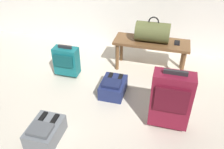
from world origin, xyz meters
TOP-DOWN VIEW (x-y plane):
  - ground_plane at (0.00, 0.00)m, footprint 6.60×6.60m
  - bench at (0.76, 0.95)m, footprint 1.00×0.36m
  - duffel_bag_olive at (0.76, 0.95)m, footprint 0.44×0.26m
  - cell_phone at (1.09, 0.98)m, footprint 0.07×0.14m
  - suitcase_upright_burgundy at (1.08, -0.12)m, footprint 0.39×0.20m
  - suitcase_small_teal at (-0.29, 0.47)m, footprint 0.32×0.19m
  - backpack_navy at (0.40, 0.27)m, footprint 0.28×0.38m
  - backpack_grey at (-0.05, -0.59)m, footprint 0.28×0.38m

SIDE VIEW (x-z plane):
  - ground_plane at x=0.00m, z-range 0.00..0.00m
  - backpack_navy at x=0.40m, z-range -0.01..0.20m
  - backpack_grey at x=-0.05m, z-range -0.01..0.20m
  - suitcase_small_teal at x=-0.29m, z-range 0.01..0.47m
  - suitcase_upright_burgundy at x=1.08m, z-range 0.01..0.69m
  - bench at x=0.76m, z-range 0.15..0.58m
  - cell_phone at x=1.09m, z-range 0.43..0.44m
  - duffel_bag_olive at x=0.76m, z-range 0.39..0.73m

